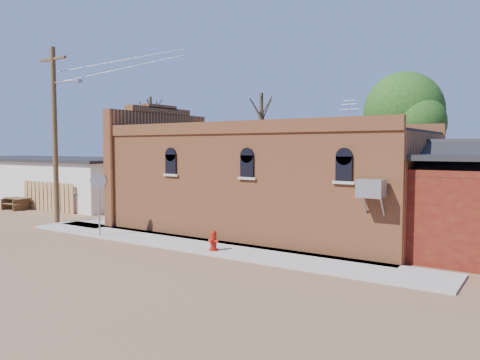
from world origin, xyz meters
The scene contains 14 objects.
ground centered at (0.00, 0.00, 0.00)m, with size 120.00×120.00×0.00m, color brown.
sidewalk_south centered at (1.50, 0.90, 0.04)m, with size 19.00×2.20×0.08m, color #9E9991.
sidewalk_west centered at (-6.30, 6.00, 0.04)m, with size 2.60×10.00×0.08m, color #9E9991.
brick_bar centered at (1.64, 5.49, 2.34)m, with size 16.40×7.97×6.30m.
storage_building centered at (-19.00, 8.00, 1.60)m, with size 20.40×8.40×3.17m.
wood_fence centered at (-12.80, 3.80, 0.90)m, with size 5.20×0.10×1.80m, color #AB784D, non-canonical shape.
utility_pole centered at (-8.14, 1.20, 4.77)m, with size 3.12×0.26×9.00m.
tree_bare_near centered at (-3.00, 13.00, 5.96)m, with size 2.80×2.80×7.65m.
tree_bare_far centered at (-14.00, 14.00, 6.36)m, with size 2.80×2.80×8.16m.
tree_leafy centered at (6.00, 13.50, 5.93)m, with size 4.40×4.40×8.15m.
fire_hydrant centered at (2.54, 0.35, 0.46)m, with size 0.43×0.40×0.77m.
stop_sign centered at (-3.45, 0.00, 2.21)m, with size 0.63×0.51×2.78m.
trash_barrel centered at (-6.91, 4.15, 0.52)m, with size 0.58×0.58×0.89m, color #1B548B.
picnic_table centered at (-15.20, 3.20, 0.49)m, with size 1.86×1.46×0.75m.
Camera 1 is at (12.96, -13.51, 3.94)m, focal length 35.00 mm.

